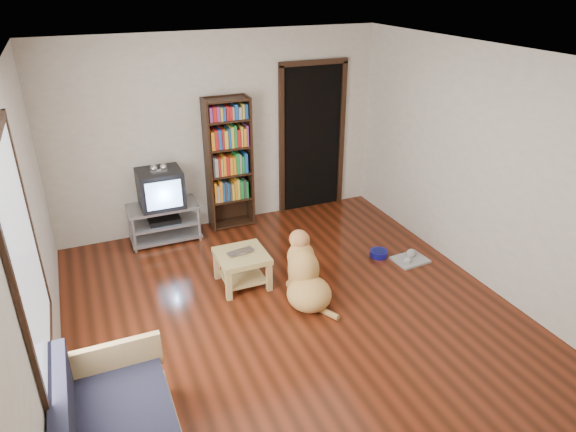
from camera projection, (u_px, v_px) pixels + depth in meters
name	position (u px, v px, depth m)	size (l,w,h in m)	color
ground	(295.00, 317.00, 5.32)	(5.00, 5.00, 0.00)	#5A200F
ceiling	(297.00, 59.00, 4.20)	(5.00, 5.00, 0.00)	white
wall_back	(220.00, 133.00, 6.83)	(4.50, 4.50, 0.00)	beige
wall_front	(489.00, 383.00, 2.69)	(4.50, 4.50, 0.00)	beige
wall_left	(31.00, 250.00, 3.96)	(5.00, 5.00, 0.00)	beige
wall_right	(486.00, 170.00, 5.56)	(5.00, 5.00, 0.00)	beige
laptop	(242.00, 254.00, 5.69)	(0.30, 0.19, 0.02)	#B8B8BC
dog_bowl	(379.00, 254.00, 6.44)	(0.22, 0.22, 0.08)	navy
grey_rag	(410.00, 260.00, 6.35)	(0.40, 0.32, 0.03)	#ACACAC
window	(25.00, 257.00, 3.47)	(0.03, 1.46, 1.70)	white
doorway	(312.00, 135.00, 7.37)	(1.03, 0.05, 2.19)	black
tv_stand	(164.00, 221.00, 6.75)	(0.90, 0.45, 0.50)	#99999E
crt_tv	(160.00, 187.00, 6.57)	(0.55, 0.52, 0.58)	black
bookshelf	(229.00, 157.00, 6.85)	(0.60, 0.30, 1.80)	black
coffee_table	(242.00, 263.00, 5.77)	(0.55, 0.55, 0.40)	tan
dog	(305.00, 277.00, 5.51)	(0.52, 0.94, 0.76)	tan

